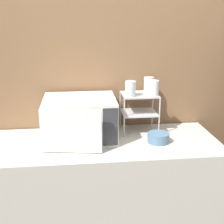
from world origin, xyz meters
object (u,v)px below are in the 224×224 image
at_px(dish_rack, 139,104).
at_px(glass_front_right, 154,88).
at_px(glass_front_left, 130,89).
at_px(bowl, 158,138).
at_px(microwave, 80,119).
at_px(glass_back_right, 149,84).

xyz_separation_m(dish_rack, glass_front_right, (0.09, -0.06, 0.14)).
distance_m(glass_front_left, bowl, 0.41).
bearing_deg(microwave, bowl, -13.55).
bearing_deg(dish_rack, glass_front_right, -33.87).
bearing_deg(dish_rack, glass_front_left, -142.19).
distance_m(glass_front_right, bowl, 0.37).
distance_m(glass_front_left, glass_back_right, 0.21).
relative_size(glass_front_left, glass_front_right, 1.00).
distance_m(dish_rack, bowl, 0.31).
xyz_separation_m(glass_back_right, bowl, (0.01, -0.30, -0.32)).
height_order(microwave, bowl, microwave).
height_order(microwave, glass_front_left, glass_front_left).
relative_size(microwave, glass_front_right, 4.60).
xyz_separation_m(microwave, dish_rack, (0.46, 0.10, 0.06)).
xyz_separation_m(microwave, glass_front_right, (0.55, 0.04, 0.20)).
bearing_deg(glass_front_right, microwave, -175.53).
distance_m(microwave, glass_front_left, 0.43).
bearing_deg(glass_front_left, dish_rack, 37.81).
distance_m(glass_front_left, glass_front_right, 0.17).
distance_m(microwave, glass_back_right, 0.60).
relative_size(glass_front_left, glass_back_right, 1.00).
relative_size(dish_rack, glass_back_right, 2.66).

